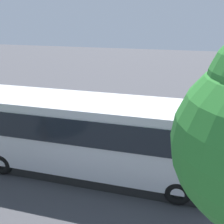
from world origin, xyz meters
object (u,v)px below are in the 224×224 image
Objects in this scene: spectator_right at (81,126)px; parked_motorcycle_silver at (152,151)px; spectator_far_left at (145,132)px; stunt_motorcycle at (102,102)px; spectator_centre at (101,129)px; tour_bus at (91,138)px; traffic_cone at (140,109)px; spectator_left at (120,131)px.

spectator_right is 3.85m from parked_motorcycle_silver.
stunt_motorcycle is (3.84, -5.23, -0.45)m from spectator_far_left.
spectator_right is at bearing -1.16° from spectator_centre.
spectator_far_left is 1.03× the size of spectator_right.
tour_bus reaches higher than traffic_cone.
spectator_far_left is at bearing -177.83° from spectator_right.
spectator_left is 1.00× the size of spectator_right.
traffic_cone is (-2.70, -0.17, -0.31)m from stunt_motorcycle.
tour_bus is 8.01m from traffic_cone.
spectator_far_left is at bearing -57.38° from parked_motorcycle_silver.
spectator_centre is 0.97× the size of spectator_right.
spectator_far_left is 2.81× the size of traffic_cone.
spectator_left is at bearing 89.52° from traffic_cone.
spectator_far_left is 2.18m from spectator_centre.
spectator_centre is 5.64m from stunt_motorcycle.
spectator_right is 5.96m from traffic_cone.
spectator_centre is 2.64× the size of traffic_cone.
tour_bus reaches higher than spectator_far_left.
spectator_centre reaches higher than traffic_cone.
tour_bus is at bearing 36.24° from parked_motorcycle_silver.
spectator_centre is at bearing -12.82° from parked_motorcycle_silver.
spectator_centre is 2.77m from parked_motorcycle_silver.
tour_bus is 6.03× the size of spectator_right.
tour_bus is 6.05× the size of spectator_left.
spectator_right reaches higher than stunt_motorcycle.
parked_motorcycle_silver is at bearing 125.83° from stunt_motorcycle.
spectator_right is at bearing 2.17° from spectator_far_left.
tour_bus is at bearing 97.68° from spectator_centre.
stunt_motorcycle is at bearing -75.62° from tour_bus.
spectator_far_left is 6.50m from stunt_motorcycle.
spectator_far_left is 1.06m from parked_motorcycle_silver.
parked_motorcycle_silver is 1.06× the size of stunt_motorcycle.
spectator_left is at bearing -19.98° from parked_motorcycle_silver.
traffic_cone is at bearing -100.61° from spectator_centre.
spectator_far_left reaches higher than spectator_centre.
spectator_centre is at bearing 0.06° from spectator_left.
spectator_centre is at bearing -82.32° from tour_bus.
spectator_left reaches higher than spectator_centre.
parked_motorcycle_silver is at bearing 160.02° from spectator_left.
parked_motorcycle_silver is at bearing 170.53° from spectator_right.
tour_bus is 16.40× the size of traffic_cone.
spectator_left is (1.18, 0.15, -0.05)m from spectator_far_left.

